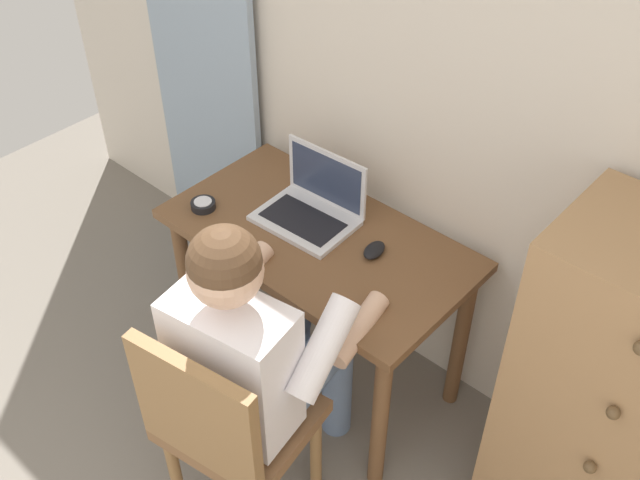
{
  "coord_description": "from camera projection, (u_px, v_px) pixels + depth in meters",
  "views": [
    {
      "loc": [
        0.81,
        0.39,
        2.36
      ],
      "look_at": [
        -0.39,
        1.73,
        0.81
      ],
      "focal_mm": 41.19,
      "sensor_mm": 36.0,
      "label": 1
    }
  ],
  "objects": [
    {
      "name": "dresser",
      "position": [
        626.0,
        415.0,
        2.11
      ],
      "size": [
        0.64,
        0.46,
        1.21
      ],
      "color": "#9E754C",
      "rests_on": "ground_plane"
    },
    {
      "name": "person_seated",
      "position": [
        260.0,
        346.0,
        2.19
      ],
      "size": [
        0.59,
        0.63,
        1.22
      ],
      "color": "#6B84AD",
      "rests_on": "ground_plane"
    },
    {
      "name": "wall_back",
      "position": [
        525.0,
        109.0,
        2.16
      ],
      "size": [
        4.8,
        0.05,
        2.5
      ],
      "primitive_type": "cube",
      "color": "beige",
      "rests_on": "ground_plane"
    },
    {
      "name": "desk_clock",
      "position": [
        203.0,
        205.0,
        2.66
      ],
      "size": [
        0.09,
        0.09,
        0.03
      ],
      "color": "black",
      "rests_on": "desk"
    },
    {
      "name": "chair",
      "position": [
        226.0,
        425.0,
        2.2
      ],
      "size": [
        0.48,
        0.46,
        0.9
      ],
      "color": "brown",
      "rests_on": "ground_plane"
    },
    {
      "name": "computer_mouse",
      "position": [
        374.0,
        250.0,
        2.46
      ],
      "size": [
        0.07,
        0.11,
        0.03
      ],
      "primitive_type": "ellipsoid",
      "rotation": [
        0.0,
        0.0,
        0.15
      ],
      "color": "black",
      "rests_on": "desk"
    },
    {
      "name": "laptop",
      "position": [
        312.0,
        205.0,
        2.59
      ],
      "size": [
        0.35,
        0.27,
        0.24
      ],
      "color": "silver",
      "rests_on": "desk"
    },
    {
      "name": "desk",
      "position": [
        318.0,
        260.0,
        2.62
      ],
      "size": [
        1.09,
        0.59,
        0.71
      ],
      "color": "brown",
      "rests_on": "ground_plane"
    },
    {
      "name": "curtain_panel",
      "position": [
        199.0,
        27.0,
        2.92
      ],
      "size": [
        0.62,
        0.03,
        2.21
      ],
      "primitive_type": "cube",
      "color": "#8EA3B7",
      "rests_on": "ground_plane"
    }
  ]
}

